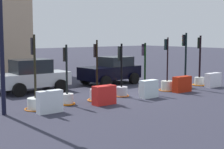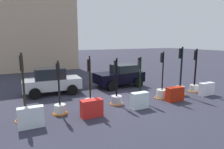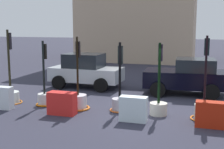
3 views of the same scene
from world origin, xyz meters
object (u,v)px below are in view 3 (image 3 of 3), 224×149
Objects in this scene: traffic_light_5 at (204,107)px; traffic_light_4 at (159,101)px; traffic_light_1 at (45,94)px; construction_barrier_1 at (62,103)px; traffic_light_3 at (120,99)px; car_silver_hatchback at (86,71)px; car_black_sedan at (187,76)px; traffic_light_2 at (78,99)px; construction_barrier_2 at (133,109)px; construction_barrier_3 at (213,115)px; construction_barrier_0 at (0,98)px; traffic_light_0 at (11,93)px.

traffic_light_4 is at bearing 175.78° from traffic_light_5.
traffic_light_1 reaches higher than construction_barrier_1.
car_silver_hatchback is (-2.96, 4.01, 0.43)m from traffic_light_3.
traffic_light_5 is 0.76× the size of car_black_sedan.
traffic_light_4 is (1.54, -0.13, 0.04)m from traffic_light_3.
traffic_light_5 is (4.86, -0.05, 0.06)m from traffic_light_2.
traffic_light_1 is 1.69m from construction_barrier_1.
traffic_light_2 reaches higher than construction_barrier_2.
traffic_light_3 is (3.26, 0.04, 0.02)m from traffic_light_1.
construction_barrier_1 is 6.54m from car_black_sedan.
traffic_light_3 is at bearing 124.57° from construction_barrier_2.
traffic_light_4 is 6.13m from car_silver_hatchback.
traffic_light_1 is 4.81m from traffic_light_4.
car_silver_hatchback reaches higher than car_black_sedan.
car_black_sedan is (5.62, 3.82, 0.42)m from traffic_light_1.
car_silver_hatchback is at bearing 137.45° from traffic_light_4.
traffic_light_2 is at bearing 170.21° from construction_barrier_3.
car_silver_hatchback reaches higher than construction_barrier_2.
construction_barrier_2 is (2.50, -0.98, 0.06)m from traffic_light_2.
construction_barrier_2 is at bearing -1.16° from construction_barrier_0.
construction_barrier_1 is at bearing -150.56° from traffic_light_3.
car_black_sedan is 5.32m from car_silver_hatchback.
traffic_light_5 reaches higher than car_silver_hatchback.
traffic_light_0 reaches higher than construction_barrier_2.
traffic_light_2 is 2.72× the size of construction_barrier_1.
traffic_light_3 is 2.53× the size of construction_barrier_1.
traffic_light_3 is 1.55m from traffic_light_4.
construction_barrier_3 is at bearing 1.91° from construction_barrier_2.
traffic_light_4 is (4.81, -0.09, 0.06)m from traffic_light_1.
traffic_light_5 is at bearing -4.22° from traffic_light_4.
traffic_light_1 is 4.23m from construction_barrier_2.
construction_barrier_2 is at bearing -21.44° from traffic_light_2.
construction_barrier_3 is (8.17, -0.02, -0.02)m from construction_barrier_0.
construction_barrier_0 is 5.38m from car_silver_hatchback.
construction_barrier_1 is at bearing -131.46° from car_black_sedan.
traffic_light_2 is 2.75× the size of construction_barrier_0.
construction_barrier_0 is (-4.69, -1.06, -0.02)m from traffic_light_3.
traffic_light_5 is 0.89m from construction_barrier_3.
traffic_light_3 is at bearing 29.44° from construction_barrier_1.
traffic_light_0 is 0.80× the size of car_black_sedan.
car_black_sedan is (-0.82, 4.03, 0.43)m from traffic_light_5.
traffic_light_2 is 3.13m from construction_barrier_0.
traffic_light_5 is at bearing -0.88° from traffic_light_0.
construction_barrier_3 is 5.01m from car_black_sedan.
car_black_sedan is 1.02× the size of car_silver_hatchback.
traffic_light_0 is at bearing 173.42° from construction_barrier_3.
traffic_light_4 is 2.16m from construction_barrier_3.
traffic_light_0 is 6.39m from traffic_light_4.
construction_barrier_2 is at bearing -10.51° from traffic_light_0.
traffic_light_3 is at bearing 1.47° from traffic_light_0.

